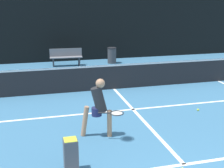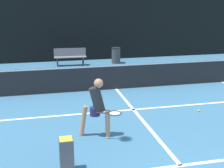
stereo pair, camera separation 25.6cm
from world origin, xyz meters
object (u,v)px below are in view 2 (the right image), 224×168
(ball_hopper, at_px, (67,154))
(trash_bin, at_px, (116,55))
(courtside_bench, at_px, (70,56))
(player_practicing, at_px, (97,105))
(parked_car, at_px, (81,39))

(ball_hopper, xyz_separation_m, trash_bin, (3.45, 9.94, 0.04))
(courtside_bench, xyz_separation_m, trash_bin, (2.40, -0.00, -0.06))
(player_practicing, distance_m, courtside_bench, 8.49)
(player_practicing, relative_size, ball_hopper, 2.12)
(trash_bin, bearing_deg, courtside_bench, 179.93)
(courtside_bench, relative_size, parked_car, 0.40)
(ball_hopper, distance_m, parked_car, 15.50)
(parked_car, bearing_deg, courtside_bench, -103.62)
(player_practicing, bearing_deg, ball_hopper, -104.61)
(parked_car, bearing_deg, ball_hopper, -98.75)
(player_practicing, bearing_deg, courtside_bench, 105.86)
(ball_hopper, xyz_separation_m, courtside_bench, (1.05, 9.94, 0.10))
(ball_hopper, distance_m, courtside_bench, 10.00)
(trash_bin, xyz_separation_m, parked_car, (-1.09, 5.38, 0.21))
(ball_hopper, xyz_separation_m, parked_car, (2.36, 15.31, 0.25))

